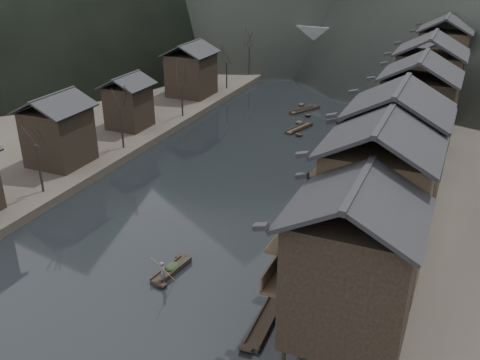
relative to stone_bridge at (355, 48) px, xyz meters
The scene contains 12 objects.
water 72.18m from the stone_bridge, 90.00° to the right, with size 300.00×300.00×0.00m, color black.
left_bank 47.64m from the stone_bridge, 137.56° to the right, with size 40.00×200.00×1.20m, color #2D2823.
stilt_houses 55.66m from the stone_bridge, 71.86° to the right, with size 9.00×67.60×15.48m.
left_houses 55.79m from the stone_bridge, 111.56° to the right, with size 8.10×53.20×8.73m.
bare_trees 49.57m from the stone_bridge, 110.07° to the right, with size 3.83×72.61×7.67m.
moored_sampans 59.19m from the stone_bridge, 78.02° to the right, with size 3.05×49.13×0.47m.
midriver_boats 32.89m from the stone_bridge, 90.73° to the right, with size 5.11×14.87×0.45m.
stone_bridge is the anchor object (origin of this frame).
hero_sampan 75.38m from the stone_bridge, 88.52° to the right, with size 1.57×4.80×0.43m.
cargo_heap 75.13m from the stone_bridge, 88.54° to the right, with size 1.04×1.37×0.63m, color black.
boatman 76.96m from the stone_bridge, 88.38° to the right, with size 0.68×0.45×1.86m, color #4C4C4E.
bamboo_pole 76.88m from the stone_bridge, 88.23° to the right, with size 0.06×0.06×3.91m, color #8C7A51.
Camera 1 is at (21.91, -34.66, 25.35)m, focal length 40.00 mm.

